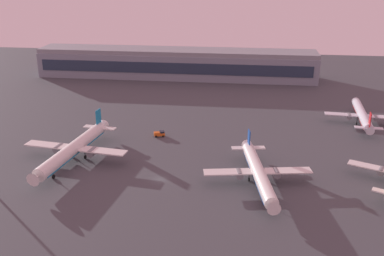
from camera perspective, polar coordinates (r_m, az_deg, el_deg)
name	(u,v)px	position (r m, az deg, el deg)	size (l,w,h in m)	color
ground_plane	(160,179)	(135.23, -4.26, -6.80)	(416.00, 416.00, 0.00)	#424449
terminal_building	(176,63)	(255.38, -2.09, 8.52)	(160.65, 22.40, 16.40)	gray
airplane_far_stand	(258,172)	(132.00, 8.72, -5.73)	(32.99, 42.20, 10.86)	silver
airplane_mid_apron	(74,148)	(150.68, -15.29, -2.59)	(36.77, 47.10, 12.09)	silver
airplane_taxiway_distant	(362,115)	(192.93, 21.57, 1.60)	(30.44, 39.06, 10.01)	silver
baggage_tractor	(160,134)	(167.31, -4.30, -0.75)	(4.54, 3.10, 2.25)	#D85919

